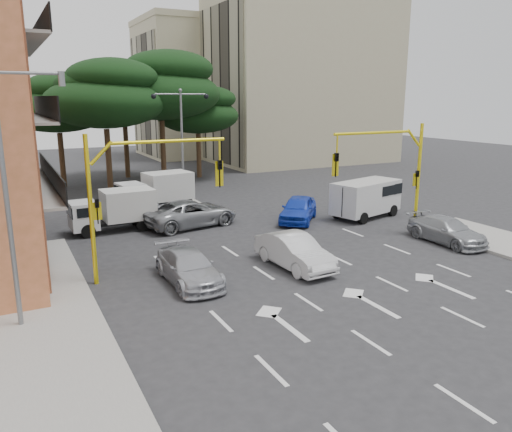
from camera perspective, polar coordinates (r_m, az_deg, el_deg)
The scene contains 23 objects.
ground at distance 22.49m, azimuth 5.39°, elevation -5.71°, with size 120.00×120.00×0.00m, color #28282B.
sidewalk_left at distance 15.64m, azimuth -24.71°, elevation -15.63°, with size 5.00×26.00×0.15m, color gray.
median_strip at distance 36.49m, azimuth -8.22°, elevation 1.80°, with size 1.40×6.00×0.15m, color gray.
apartment_beige_near at distance 58.99m, azimuth 5.25°, elevation 15.34°, with size 20.20×12.15×18.70m.
apartment_beige_far at distance 66.52m, azimuth -5.79°, elevation 14.24°, with size 16.20×12.15×16.70m.
pine_left_near at distance 40.52m, azimuth -16.87°, elevation 13.24°, with size 9.15×9.15×10.23m.
pine_center at distance 43.67m, azimuth -10.79°, elevation 14.46°, with size 9.98×9.98×11.16m.
pine_left_far at distance 44.04m, azimuth -21.72°, elevation 11.95°, with size 8.32×8.32×9.30m.
pine_right at distance 46.85m, azimuth -6.60°, elevation 11.97°, with size 7.49×7.49×8.37m.
pine_back at distance 47.98m, azimuth -14.86°, elevation 13.31°, with size 9.15×9.15×10.23m.
signal_mast_right at distance 27.24m, azimuth 15.50°, elevation 5.64°, with size 5.79×0.37×6.00m.
signal_mast_left at distance 20.68m, azimuth -13.61°, elevation 3.41°, with size 5.79×0.37×6.00m.
street_lamp_left at distance 17.05m, azimuth -26.07°, elevation 3.19°, with size 2.08×0.20×8.00m.
street_lamp_center at distance 35.81m, azimuth -8.51°, elevation 10.22°, with size 4.16×0.36×7.77m.
car_white_hatch at distance 22.07m, azimuth 4.39°, elevation -4.05°, with size 1.55×4.46×1.47m, color silver.
car_blue_compact at distance 30.28m, azimuth 4.86°, elevation 0.82°, with size 1.80×4.47×1.52m, color #1738C1.
car_silver_wagon at distance 20.46m, azimuth -7.73°, elevation -5.81°, with size 1.82×4.49×1.30m, color #AEAFB6.
car_silver_cross_a at distance 29.22m, azimuth -7.44°, elevation 0.31°, with size 2.56×5.55×1.54m, color #929599.
car_silver_cross_b at distance 32.21m, azimuth -14.92°, elevation 1.19°, with size 1.82×4.52×1.54m, color #A8AAB1.
car_silver_parked at distance 27.55m, azimuth 20.97°, elevation -1.55°, with size 1.83×4.50×1.30m, color #9B9DA2.
van_white at distance 31.85m, azimuth 12.44°, elevation 1.92°, with size 2.11×4.66×2.33m, color silver, non-canonical shape.
box_truck_a at distance 29.02m, azimuth -15.98°, elevation 0.57°, with size 1.96×4.67×2.30m, color white, non-canonical shape.
box_truck_b at distance 33.90m, azimuth -11.37°, elevation 2.76°, with size 2.08×4.96×2.44m, color silver, non-canonical shape.
Camera 1 is at (-11.54, -17.84, 7.36)m, focal length 35.00 mm.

